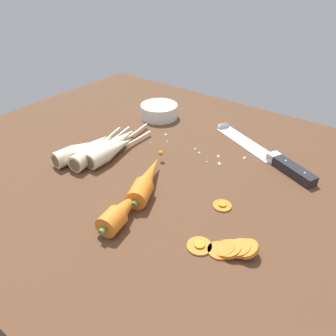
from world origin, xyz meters
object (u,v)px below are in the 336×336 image
object	(u,v)px
whole_carrot_second	(123,210)
parsnip_front	(95,150)
whole_carrot	(147,180)
carrot_slice_stack	(232,249)
chefs_knife	(257,148)
parsnip_outer	(114,145)
parsnip_mid_left	(83,150)
carrot_slice_stray_near	(222,205)
parsnip_back	(111,151)
parsnip_mid_right	(93,148)
prep_bowl	(159,111)
carrot_slice_stray_mid	(199,245)

from	to	relation	value
whole_carrot_second	parsnip_front	world-z (taller)	whole_carrot_second
whole_carrot	carrot_slice_stack	world-z (taller)	whole_carrot
chefs_knife	parsnip_outer	xyz separation A→B (cm)	(-27.98, -22.30, 1.33)
parsnip_mid_left	carrot_slice_stray_near	world-z (taller)	parsnip_mid_left
parsnip_front	parsnip_back	bearing A→B (deg)	35.30
parsnip_mid_right	parsnip_outer	xyz separation A→B (cm)	(3.27, 3.82, -0.00)
parsnip_outer	carrot_slice_stray_near	world-z (taller)	parsnip_outer
parsnip_back	parsnip_mid_left	bearing A→B (deg)	-145.86
carrot_slice_stack	carrot_slice_stray_near	xyz separation A→B (cm)	(-7.21, 9.54, -0.48)
parsnip_back	parsnip_outer	bearing A→B (deg)	122.56
parsnip_back	carrot_slice_stack	size ratio (longest dim) A/B	2.68
parsnip_back	prep_bowl	xyz separation A→B (cm)	(-5.41, 25.23, 0.17)
whole_carrot_second	parsnip_back	xyz separation A→B (cm)	(-17.45, 14.37, -0.12)
chefs_knife	parsnip_outer	bearing A→B (deg)	-141.45
parsnip_mid_right	carrot_slice_stray_near	world-z (taller)	parsnip_mid_right
chefs_knife	carrot_slice_stray_near	distance (cm)	24.74
carrot_slice_stack	whole_carrot_second	bearing A→B (deg)	-166.66
parsnip_back	prep_bowl	size ratio (longest dim) A/B	1.95
chefs_knife	prep_bowl	size ratio (longest dim) A/B	3.00
chefs_knife	carrot_slice_stack	world-z (taller)	carrot_slice_stack
parsnip_mid_left	carrot_slice_stack	world-z (taller)	parsnip_mid_left
carrot_slice_stray_near	parsnip_outer	bearing A→B (deg)	176.18
carrot_slice_stray_near	prep_bowl	world-z (taller)	prep_bowl
carrot_slice_stack	carrot_slice_stray_near	world-z (taller)	carrot_slice_stack
parsnip_outer	prep_bowl	xyz separation A→B (cm)	(-4.06, 23.11, 0.17)
whole_carrot	parsnip_front	distance (cm)	18.25
parsnip_mid_right	parsnip_back	world-z (taller)	same
parsnip_mid_left	prep_bowl	world-z (taller)	same
whole_carrot_second	carrot_slice_stack	xyz separation A→B (cm)	(20.31, 4.82, -1.26)
parsnip_mid_right	carrot_slice_stack	distance (cm)	43.11
whole_carrot	parsnip_back	bearing A→B (deg)	163.76
parsnip_back	carrot_slice_stray_near	size ratio (longest dim) A/B	5.80
whole_carrot	carrot_slice_stray_near	distance (cm)	16.40
whole_carrot_second	carrot_slice_stack	distance (cm)	20.91
carrot_slice_stray_near	prep_bowl	bearing A→B (deg)	144.93
parsnip_front	parsnip_mid_left	size ratio (longest dim) A/B	1.00
parsnip_mid_right	carrot_slice_stray_mid	xyz separation A→B (cm)	(37.38, -10.04, -1.62)
carrot_slice_stray_near	parsnip_front	bearing A→B (deg)	-176.03
prep_bowl	carrot_slice_stray_mid	bearing A→B (deg)	-44.09
chefs_knife	whole_carrot_second	world-z (taller)	whole_carrot_second
whole_carrot_second	carrot_slice_stack	world-z (taller)	whole_carrot_second
parsnip_back	carrot_slice_stray_near	world-z (taller)	parsnip_back
whole_carrot	whole_carrot_second	xyz separation A→B (cm)	(2.63, -10.05, 0.00)
chefs_knife	parsnip_mid_right	xyz separation A→B (cm)	(-31.25, -26.12, 1.33)
whole_carrot_second	prep_bowl	world-z (taller)	whole_carrot_second
parsnip_front	prep_bowl	distance (cm)	27.67
chefs_knife	parsnip_front	distance (cm)	40.20
whole_carrot	parsnip_mid_right	bearing A→B (deg)	172.35
parsnip_outer	carrot_slice_stack	bearing A→B (deg)	-16.62
carrot_slice_stray_mid	whole_carrot_second	bearing A→B (deg)	-170.29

